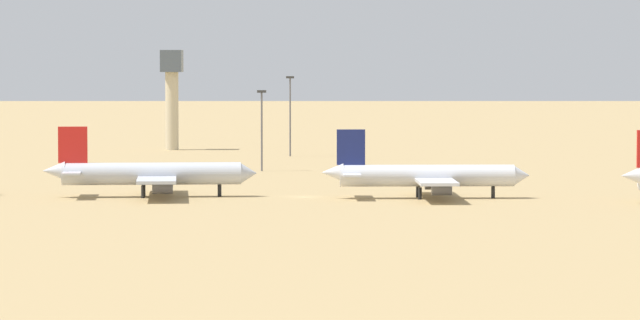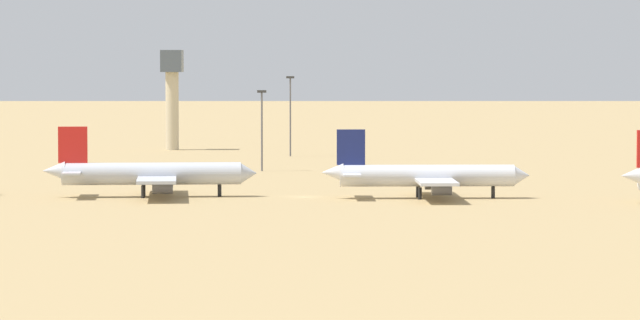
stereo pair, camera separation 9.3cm
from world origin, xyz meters
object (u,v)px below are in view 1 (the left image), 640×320
parked_jet_red_2 (149,174)px  parked_jet_navy_3 (425,176)px  light_pole_mid (262,124)px  light_pole_east (290,111)px  control_tower (172,90)px

parked_jet_red_2 → parked_jet_navy_3: size_ratio=1.03×
parked_jet_red_2 → light_pole_mid: (13.58, 69.10, 5.48)m
light_pole_mid → light_pole_east: 56.28m
parked_jet_red_2 → parked_jet_navy_3: 43.55m
control_tower → parked_jet_red_2: bearing=-85.0°
parked_jet_red_2 → light_pole_mid: size_ratio=2.14×
parked_jet_navy_3 → light_pole_east: bearing=99.0°
parked_jet_red_2 → control_tower: bearing=88.9°
light_pole_mid → light_pole_east: bearing=86.9°
parked_jet_navy_3 → light_pole_mid: (-29.94, 70.75, 5.60)m
parked_jet_navy_3 → control_tower: size_ratio=1.35×
parked_jet_red_2 → control_tower: 155.65m
light_pole_east → control_tower: bearing=135.8°
light_pole_mid → parked_jet_navy_3: bearing=-67.1°
control_tower → parked_jet_navy_3: bearing=-69.9°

